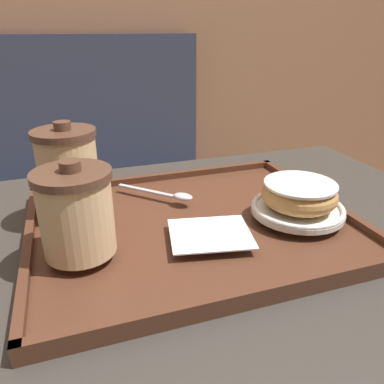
{
  "coord_description": "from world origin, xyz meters",
  "views": [
    {
      "loc": [
        -0.14,
        -0.47,
        1.02
      ],
      "look_at": [
        0.03,
        0.01,
        0.79
      ],
      "focal_mm": 35.0,
      "sensor_mm": 36.0,
      "label": 1
    }
  ],
  "objects_px": {
    "coffee_cup_front": "(76,212)",
    "donut_chocolate_glazed": "(299,194)",
    "spoon": "(172,195)",
    "coffee_cup_rear": "(68,170)"
  },
  "relations": [
    {
      "from": "coffee_cup_front",
      "to": "donut_chocolate_glazed",
      "type": "bearing_deg",
      "value": 0.75
    },
    {
      "from": "coffee_cup_rear",
      "to": "spoon",
      "type": "xyz_separation_m",
      "value": [
        0.16,
        -0.01,
        -0.06
      ]
    },
    {
      "from": "donut_chocolate_glazed",
      "to": "spoon",
      "type": "bearing_deg",
      "value": 145.15
    },
    {
      "from": "spoon",
      "to": "donut_chocolate_glazed",
      "type": "bearing_deg",
      "value": 10.43
    },
    {
      "from": "coffee_cup_front",
      "to": "spoon",
      "type": "relative_size",
      "value": 1.06
    },
    {
      "from": "coffee_cup_front",
      "to": "coffee_cup_rear",
      "type": "height_order",
      "value": "coffee_cup_rear"
    },
    {
      "from": "spoon",
      "to": "coffee_cup_rear",
      "type": "bearing_deg",
      "value": -137.36
    },
    {
      "from": "donut_chocolate_glazed",
      "to": "spoon",
      "type": "distance_m",
      "value": 0.21
    },
    {
      "from": "donut_chocolate_glazed",
      "to": "spoon",
      "type": "height_order",
      "value": "donut_chocolate_glazed"
    },
    {
      "from": "donut_chocolate_glazed",
      "to": "coffee_cup_front",
      "type": "bearing_deg",
      "value": -179.25
    }
  ]
}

